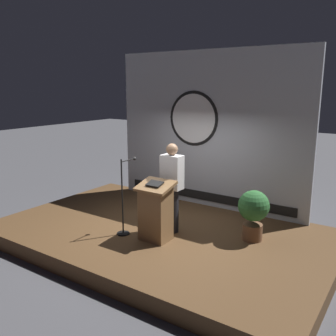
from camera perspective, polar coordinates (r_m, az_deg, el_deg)
name	(u,v)px	position (r m, az deg, el deg)	size (l,w,h in m)	color
ground_plane	(162,243)	(7.46, -1.01, -11.56)	(40.00, 40.00, 0.00)	#4C4C51
stage_platform	(161,236)	(7.40, -1.02, -10.50)	(6.40, 4.00, 0.30)	brown
banner_display	(208,131)	(8.44, 6.15, 5.78)	(4.72, 0.12, 3.53)	#B2B7C1
podium	(156,212)	(6.69, -1.94, -6.77)	(0.64, 0.50, 1.11)	olive
speaker_person	(172,188)	(6.94, 0.61, -3.04)	(0.40, 0.26, 1.72)	black
microphone_stand	(124,208)	(7.01, -6.77, -6.14)	(0.24, 0.53, 1.45)	black
potted_plant	(253,210)	(6.84, 13.11, -6.43)	(0.56, 0.56, 0.93)	brown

